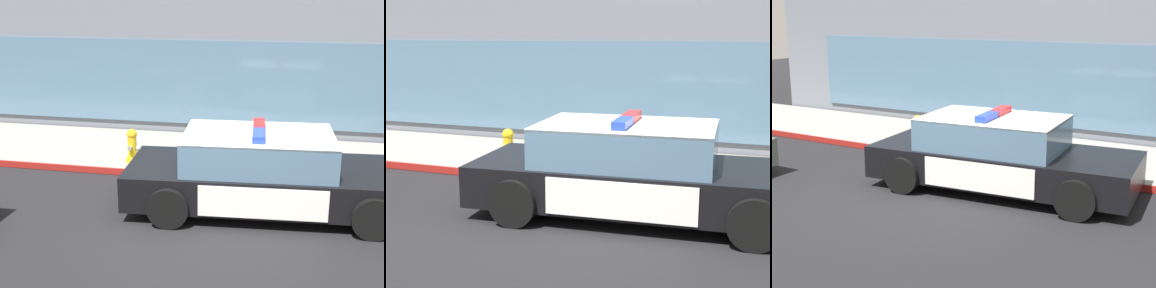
{
  "view_description": "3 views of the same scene",
  "coord_description": "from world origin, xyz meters",
  "views": [
    {
      "loc": [
        1.48,
        -8.09,
        3.79
      ],
      "look_at": [
        -0.57,
        1.94,
        0.74
      ],
      "focal_mm": 49.97,
      "sensor_mm": 36.0,
      "label": 1
    },
    {
      "loc": [
        2.91,
        -7.0,
        2.65
      ],
      "look_at": [
        -0.09,
        1.15,
        0.92
      ],
      "focal_mm": 51.84,
      "sensor_mm": 36.0,
      "label": 2
    },
    {
      "loc": [
        5.26,
        -8.32,
        3.32
      ],
      "look_at": [
        -0.43,
        1.82,
        0.47
      ],
      "focal_mm": 52.03,
      "sensor_mm": 36.0,
      "label": 3
    }
  ],
  "objects": [
    {
      "name": "ground",
      "position": [
        0.0,
        0.0,
        0.0
      ],
      "size": [
        48.0,
        48.0,
        0.0
      ],
      "primitive_type": "plane",
      "color": "black"
    },
    {
      "name": "sidewalk",
      "position": [
        0.0,
        3.36,
        0.07
      ],
      "size": [
        48.0,
        3.0,
        0.15
      ],
      "primitive_type": "cube",
      "color": "gray",
      "rests_on": "ground"
    },
    {
      "name": "curb_red_paint",
      "position": [
        0.0,
        1.85,
        0.08
      ],
      "size": [
        28.8,
        0.04,
        0.14
      ],
      "primitive_type": "cube",
      "color": "maroon",
      "rests_on": "ground"
    },
    {
      "name": "police_cruiser",
      "position": [
        0.98,
        0.68,
        0.68
      ],
      "size": [
        4.99,
        2.38,
        1.49
      ],
      "rotation": [
        0.0,
        0.0,
        0.07
      ],
      "color": "black",
      "rests_on": "ground"
    },
    {
      "name": "fire_hydrant",
      "position": [
        -1.95,
        2.31,
        0.5
      ],
      "size": [
        0.34,
        0.39,
        0.73
      ],
      "color": "gold",
      "rests_on": "sidewalk"
    }
  ]
}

